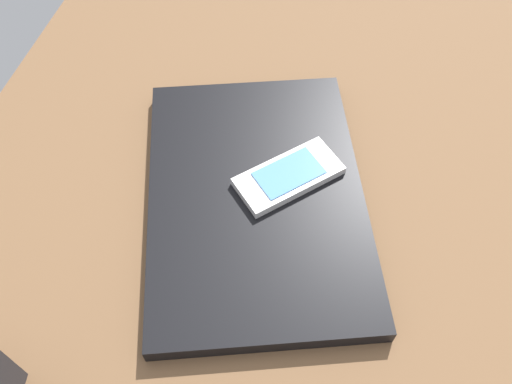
# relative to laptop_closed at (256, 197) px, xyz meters

# --- Properties ---
(desk_surface) EXTENTS (1.20, 0.80, 0.03)m
(desk_surface) POSITION_rel_laptop_closed_xyz_m (-0.08, 0.04, -0.03)
(desk_surface) COLOR brown
(desk_surface) RESTS_ON ground
(laptop_closed) EXTENTS (0.39, 0.32, 0.02)m
(laptop_closed) POSITION_rel_laptop_closed_xyz_m (0.00, 0.00, 0.00)
(laptop_closed) COLOR black
(laptop_closed) RESTS_ON desk_surface
(cell_phone_on_laptop) EXTENTS (0.12, 0.12, 0.01)m
(cell_phone_on_laptop) POSITION_rel_laptop_closed_xyz_m (-0.03, 0.03, 0.02)
(cell_phone_on_laptop) COLOR silver
(cell_phone_on_laptop) RESTS_ON laptop_closed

